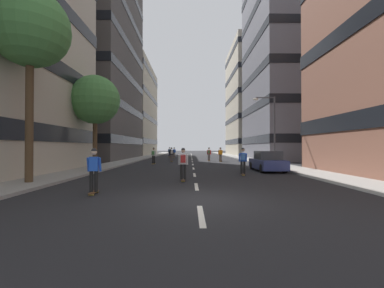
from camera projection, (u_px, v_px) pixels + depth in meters
The scene contains 22 objects.
ground_plane at pixel (192, 159), 38.76m from camera, with size 179.33×179.33×0.00m, color black.
sidewalk_left at pixel (143, 158), 42.43m from camera, with size 2.52×82.19×0.14m, color gray.
sidewalk_right at pixel (240, 158), 42.56m from camera, with size 2.52×82.19×0.14m, color gray.
lane_markings at pixel (192, 159), 39.37m from camera, with size 0.16×67.20×0.01m.
building_left_mid at pixel (76, 50), 39.03m from camera, with size 16.58×19.70×32.72m.
building_left_far at pixel (116, 110), 60.06m from camera, with size 16.58×21.37×20.60m.
building_right_mid at pixel (307, 48), 39.32m from camera, with size 16.58×16.43×33.75m.
building_right_far at pixel (266, 100), 60.36m from camera, with size 16.58×18.50×25.29m.
parked_car_near at pixel (267, 162), 19.55m from camera, with size 1.82×4.40×1.52m.
street_tree_near at pixel (95, 100), 21.03m from camera, with size 3.95×3.95×7.51m.
street_tree_mid at pixel (30, 30), 12.46m from camera, with size 3.72×3.72×9.28m.
streetlamp_right at pixel (271, 123), 24.60m from camera, with size 2.13×0.30×6.50m.
skater_0 at pixel (243, 160), 16.66m from camera, with size 0.55×0.92×1.78m.
skater_1 at pixel (209, 153), 33.61m from camera, with size 0.57×0.92×1.78m.
skater_2 at pixel (169, 151), 46.93m from camera, with size 0.56×0.92×1.78m.
skater_3 at pixel (154, 155), 27.42m from camera, with size 0.56×0.92×1.78m.
skater_4 at pixel (172, 154), 31.83m from camera, with size 0.57×0.92×1.78m.
skater_5 at pixel (220, 153), 34.13m from camera, with size 0.56×0.92×1.78m.
skater_6 at pixel (221, 154), 31.98m from camera, with size 0.56×0.92×1.78m.
skater_7 at pixel (174, 152), 43.62m from camera, with size 0.55×0.91×1.78m.
skater_8 at pixel (94, 169), 9.97m from camera, with size 0.55×0.92×1.78m.
skater_9 at pixel (183, 162), 13.77m from camera, with size 0.53×0.90×1.78m.
Camera 1 is at (-0.30, -8.89, 1.82)m, focal length 24.17 mm.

